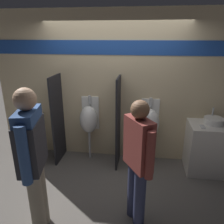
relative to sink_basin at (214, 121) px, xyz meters
name	(u,v)px	position (x,y,z in m)	size (l,w,h in m)	color
ground_plane	(111,171)	(-1.69, -0.34, -0.92)	(16.00, 16.00, 0.00)	#5B5651
display_wall	(115,88)	(-1.69, 0.26, 0.44)	(4.47, 0.07, 2.70)	beige
sink_counter	(213,148)	(0.05, -0.06, -0.49)	(0.88, 0.58, 0.87)	silver
sink_basin	(214,121)	(0.00, 0.00, 0.00)	(0.32, 0.32, 0.24)	white
cell_phone	(203,127)	(-0.21, -0.17, -0.05)	(0.07, 0.14, 0.01)	#B7B7BC
divider_near_counter	(58,119)	(-2.72, -0.04, -0.11)	(0.03, 0.54, 1.62)	black
divider_mid	(118,123)	(-1.60, -0.04, -0.11)	(0.03, 0.54, 1.62)	black
urinal_near_counter	(89,119)	(-2.16, 0.07, -0.12)	(0.34, 0.33, 1.22)	silver
urinal_far	(150,123)	(-1.05, 0.07, -0.12)	(0.34, 0.33, 1.22)	silver
toilet	(32,142)	(-3.27, -0.07, -0.61)	(0.39, 0.55, 0.92)	white
person_in_vest	(32,154)	(-2.37, -1.63, 0.11)	(0.32, 0.61, 1.78)	gray
person_with_lanyard	(138,159)	(-1.22, -1.32, -0.03)	(0.37, 0.49, 1.61)	#282D4C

